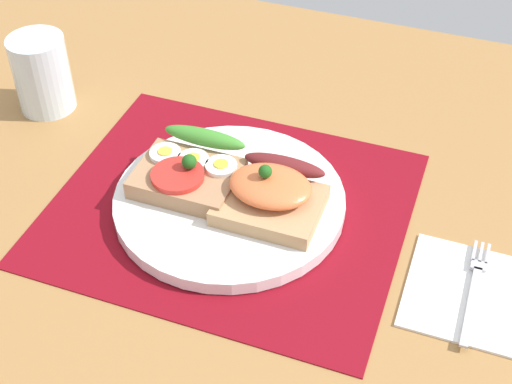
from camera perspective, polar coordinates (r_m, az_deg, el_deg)
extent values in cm
cube|color=#9F703D|center=(79.79, -2.03, -2.11)|extent=(120.00, 90.00, 3.20)
cube|color=maroon|center=(78.58, -2.06, -1.19)|extent=(37.17, 31.98, 0.30)
cylinder|color=white|center=(77.97, -2.07, -0.71)|extent=(24.63, 24.63, 1.49)
cube|color=#A97C56|center=(78.54, -5.25, 1.23)|extent=(10.78, 8.29, 2.06)
cylinder|color=red|center=(76.73, -6.12, 1.30)|extent=(5.62, 5.62, 0.60)
ellipsoid|color=#418D2E|center=(80.48, -4.02, 4.26)|extent=(9.49, 2.20, 1.80)
sphere|color=#1E5919|center=(76.85, -5.11, 2.53)|extent=(1.60, 1.60, 1.60)
cylinder|color=white|center=(79.73, -7.07, 2.98)|extent=(3.42, 3.42, 0.50)
cylinder|color=yellow|center=(79.52, -7.09, 3.17)|extent=(1.54, 1.54, 0.16)
cylinder|color=white|center=(78.59, -4.93, 2.50)|extent=(3.42, 3.42, 0.50)
cylinder|color=yellow|center=(78.38, -4.95, 2.69)|extent=(1.54, 1.54, 0.16)
cylinder|color=white|center=(77.59, -2.73, 2.02)|extent=(3.42, 3.42, 0.50)
cylinder|color=yellow|center=(77.37, -2.74, 2.21)|extent=(1.54, 1.54, 0.16)
cube|color=tan|center=(75.10, 1.08, -1.05)|extent=(10.52, 8.39, 1.71)
ellipsoid|color=orange|center=(74.12, 1.04, 0.29)|extent=(8.62, 6.71, 2.18)
ellipsoid|color=maroon|center=(77.20, 2.22, 2.10)|extent=(8.94, 2.20, 1.80)
sphere|color=#1E5919|center=(73.21, 0.68, 1.53)|extent=(1.40, 1.40, 1.40)
cube|color=white|center=(73.13, 16.77, -7.63)|extent=(13.12, 12.38, 0.60)
cube|color=#B7B7BC|center=(71.45, 16.40, -8.48)|extent=(0.80, 9.84, 0.32)
cube|color=#B7B7BC|center=(74.94, 16.93, -5.59)|extent=(1.50, 1.20, 0.32)
cube|color=#B7B7BC|center=(76.33, 16.64, -4.43)|extent=(0.32, 2.80, 0.32)
cube|color=#B7B7BC|center=(76.36, 17.11, -4.54)|extent=(0.32, 2.80, 0.32)
cube|color=#B7B7BC|center=(76.39, 17.59, -4.65)|extent=(0.32, 2.80, 0.32)
cylinder|color=silver|center=(94.21, -16.32, 8.83)|extent=(6.88, 6.88, 9.60)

